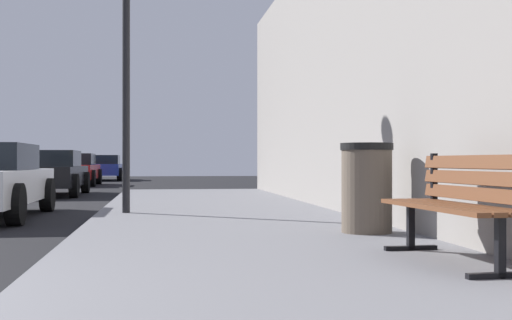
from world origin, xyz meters
name	(u,v)px	position (x,y,z in m)	size (l,w,h in m)	color
sidewalk	(337,315)	(4.00, 0.00, 0.07)	(4.00, 32.00, 0.15)	slate
bench	(460,199)	(5.39, 1.37, 0.66)	(0.58, 1.79, 0.89)	brown
trash_bin	(367,187)	(5.33, 3.66, 0.67)	(0.60, 0.60, 1.02)	brown
street_lamp	(126,39)	(2.46, 7.09, 2.90)	(0.36, 0.36, 3.98)	black
car_black	(49,173)	(-0.11, 15.92, 0.65)	(1.96, 4.34, 1.27)	black
car_red	(73,169)	(-0.39, 23.78, 0.65)	(1.95, 4.42, 1.27)	red
car_blue	(103,167)	(0.17, 31.15, 0.65)	(1.99, 4.34, 1.27)	#233899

